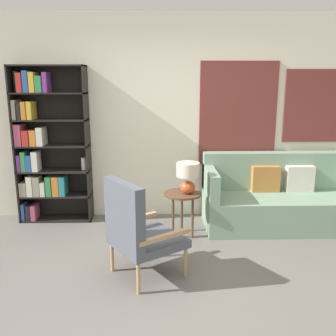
{
  "coord_description": "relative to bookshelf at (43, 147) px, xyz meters",
  "views": [
    {
      "loc": [
        -0.03,
        -3.0,
        1.85
      ],
      "look_at": [
        0.06,
        1.04,
        0.9
      ],
      "focal_mm": 40.0,
      "sensor_mm": 36.0,
      "label": 1
    }
  ],
  "objects": [
    {
      "name": "wall_back",
      "position": [
        1.62,
        0.18,
        0.35
      ],
      "size": [
        6.4,
        0.08,
        2.7
      ],
      "color": "silver",
      "rests_on": "ground_plane"
    },
    {
      "name": "armchair",
      "position": [
        1.3,
        -1.58,
        -0.49
      ],
      "size": [
        0.83,
        0.82,
        0.97
      ],
      "color": "tan",
      "rests_on": "ground_plane"
    },
    {
      "name": "ground_plane",
      "position": [
        1.56,
        -1.85,
        -1.0
      ],
      "size": [
        14.0,
        14.0,
        0.0
      ],
      "primitive_type": "plane",
      "color": "#66605B"
    },
    {
      "name": "side_table",
      "position": [
        1.79,
        -0.6,
        -0.53
      ],
      "size": [
        0.45,
        0.45,
        0.55
      ],
      "color": "brown",
      "rests_on": "ground_plane"
    },
    {
      "name": "couch",
      "position": [
        3.13,
        -0.25,
        -0.66
      ],
      "size": [
        2.06,
        0.84,
        0.92
      ],
      "color": "gray",
      "rests_on": "ground_plane"
    },
    {
      "name": "table_lamp",
      "position": [
        1.85,
        -0.63,
        -0.23
      ],
      "size": [
        0.27,
        0.27,
        0.37
      ],
      "color": "#C65128",
      "rests_on": "side_table"
    },
    {
      "name": "bookshelf",
      "position": [
        0.0,
        0.0,
        0.0
      ],
      "size": [
        0.94,
        0.3,
        2.04
      ],
      "color": "black",
      "rests_on": "ground_plane"
    }
  ]
}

